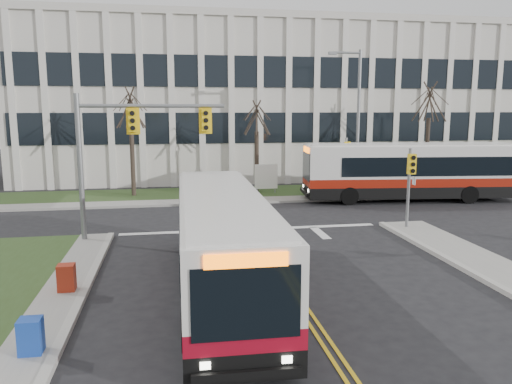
% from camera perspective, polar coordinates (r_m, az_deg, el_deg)
% --- Properties ---
extents(ground, '(120.00, 120.00, 0.00)m').
position_cam_1_polar(ground, '(15.71, 4.20, -11.36)').
color(ground, black).
rests_on(ground, ground).
extents(sidewalk_cross, '(44.00, 1.60, 0.14)m').
position_cam_1_polar(sidewalk_cross, '(31.15, 6.47, -0.75)').
color(sidewalk_cross, '#9E9B93').
rests_on(sidewalk_cross, ground).
extents(building_lawn, '(44.00, 5.00, 0.12)m').
position_cam_1_polar(building_lawn, '(33.81, 5.16, 0.07)').
color(building_lawn, '#31481E').
rests_on(building_lawn, ground).
extents(office_building, '(40.00, 16.00, 12.00)m').
position_cam_1_polar(office_building, '(45.06, 1.33, 10.04)').
color(office_building, beige).
rests_on(office_building, ground).
extents(mast_arm_signal, '(6.11, 0.38, 6.20)m').
position_cam_1_polar(mast_arm_signal, '(21.54, -15.17, 5.64)').
color(mast_arm_signal, slate).
rests_on(mast_arm_signal, ground).
extents(signal_pole_near, '(0.34, 0.39, 3.80)m').
position_cam_1_polar(signal_pole_near, '(23.92, 17.20, 1.67)').
color(signal_pole_near, slate).
rests_on(signal_pole_near, ground).
extents(signal_pole_far, '(0.34, 0.39, 3.80)m').
position_cam_1_polar(signal_pole_far, '(31.68, 10.29, 3.78)').
color(signal_pole_far, slate).
rests_on(signal_pole_far, ground).
extents(streetlight, '(2.15, 0.25, 9.20)m').
position_cam_1_polar(streetlight, '(32.57, 11.34, 8.64)').
color(streetlight, slate).
rests_on(streetlight, ground).
extents(directory_sign, '(1.50, 0.12, 2.00)m').
position_cam_1_polar(directory_sign, '(32.61, 1.16, 1.73)').
color(directory_sign, slate).
rests_on(directory_sign, ground).
extents(tree_left, '(1.80, 1.80, 7.70)m').
position_cam_1_polar(tree_left, '(32.33, -14.15, 9.10)').
color(tree_left, '#42352B').
rests_on(tree_left, ground).
extents(tree_mid, '(1.80, 1.80, 6.82)m').
position_cam_1_polar(tree_mid, '(32.92, 0.09, 8.29)').
color(tree_mid, '#42352B').
rests_on(tree_mid, ground).
extents(tree_right, '(1.80, 1.80, 8.25)m').
position_cam_1_polar(tree_right, '(36.71, 19.21, 9.50)').
color(tree_right, '#42352B').
rests_on(tree_right, ground).
extents(bus_main, '(2.64, 11.34, 3.01)m').
position_cam_1_polar(bus_main, '(15.18, -3.93, -6.11)').
color(bus_main, silver).
rests_on(bus_main, ground).
extents(bus_cross, '(13.00, 4.04, 3.41)m').
position_cam_1_polar(bus_cross, '(31.91, 17.17, 2.10)').
color(bus_cross, silver).
rests_on(bus_cross, ground).
extents(newspaper_box_blue, '(0.50, 0.46, 0.95)m').
position_cam_1_polar(newspaper_box_blue, '(12.75, -24.33, -15.05)').
color(newspaper_box_blue, '#163B9D').
rests_on(newspaper_box_blue, ground).
extents(newspaper_box_red, '(0.50, 0.45, 0.95)m').
position_cam_1_polar(newspaper_box_red, '(16.36, -20.82, -9.35)').
color(newspaper_box_red, maroon).
rests_on(newspaper_box_red, ground).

